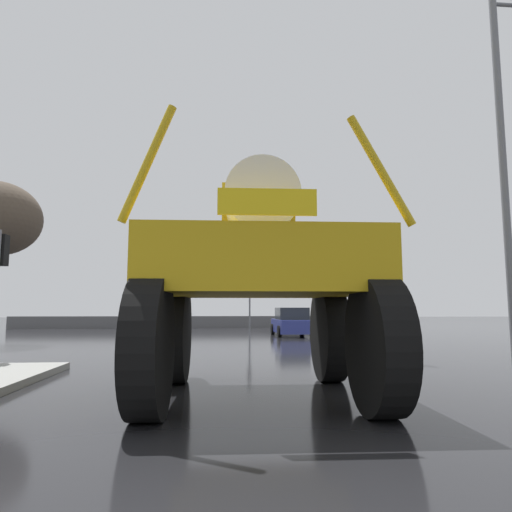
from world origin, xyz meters
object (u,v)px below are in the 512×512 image
traffic_signal_near_left (0,266)px  streetlight_near_right (509,156)px  traffic_signal_near_right (381,277)px  oversize_sprayer (258,280)px  traffic_signal_far_left (250,293)px  sedan_ahead (291,323)px

traffic_signal_near_left → streetlight_near_right: streetlight_near_right is taller
traffic_signal_near_right → streetlight_near_right: size_ratio=0.35×
oversize_sprayer → traffic_signal_near_left: bearing=55.0°
traffic_signal_near_right → streetlight_near_right: 4.45m
traffic_signal_far_left → streetlight_near_right: 20.71m
sedan_ahead → traffic_signal_near_left: bearing=140.5°
sedan_ahead → traffic_signal_far_left: traffic_signal_far_left is taller
traffic_signal_near_right → traffic_signal_far_left: 17.73m
oversize_sprayer → traffic_signal_far_left: size_ratio=1.49×
traffic_signal_near_left → traffic_signal_near_right: 10.45m
oversize_sprayer → traffic_signal_near_left: 8.08m
oversize_sprayer → sedan_ahead: 17.29m
traffic_signal_near_left → traffic_signal_near_right: traffic_signal_near_left is taller
oversize_sprayer → streetlight_near_right: 7.64m
traffic_signal_near_left → streetlight_near_right: size_ratio=0.38×
sedan_ahead → traffic_signal_near_right: (0.55, -12.05, 1.65)m
traffic_signal_near_left → traffic_signal_far_left: traffic_signal_near_left is taller
traffic_signal_far_left → sedan_ahead: bearing=-71.3°
sedan_ahead → streetlight_near_right: streetlight_near_right is taller
sedan_ahead → traffic_signal_far_left: bearing=18.6°
traffic_signal_near_right → streetlight_near_right: (2.45, -2.39, 2.84)m
oversize_sprayer → traffic_signal_far_left: bearing=-2.1°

